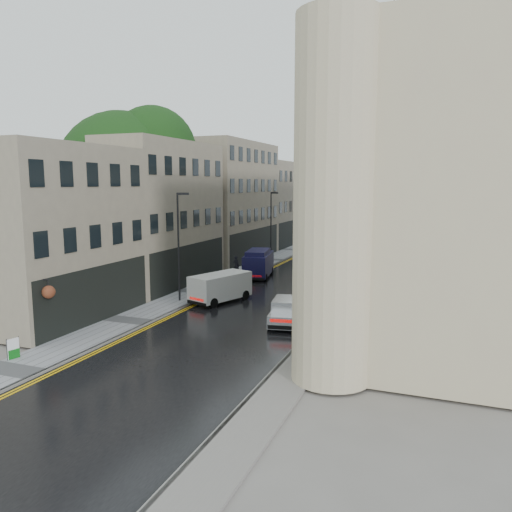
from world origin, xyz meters
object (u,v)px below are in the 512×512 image
Objects in this scene: lamp_post_far at (271,228)px; lamp_post_near at (179,248)px; silver_hatchback at (270,316)px; navy_van at (244,266)px; white_lorry at (365,240)px; white_van at (195,289)px; cream_bus at (303,255)px; tree_far at (203,200)px; tree_near at (123,196)px; pedestrian at (236,266)px; estate_sign at (13,349)px.

lamp_post_near is at bearing -84.58° from lamp_post_far.
navy_van reaches higher than silver_hatchback.
white_lorry is at bearing 51.04° from lamp_post_near.
white_van is at bearing -106.75° from white_lorry.
lamp_post_far reaches higher than cream_bus.
tree_far reaches higher than white_van.
lamp_post_far is (-7.26, 20.89, 2.85)m from silver_hatchback.
tree_near reaches higher than lamp_post_far.
tree_far is at bearing 123.12° from navy_van.
pedestrian is 7.56m from lamp_post_far.
tree_far reaches higher than cream_bus.
tree_far is 1.79× the size of lamp_post_far.
lamp_post_near is at bearing -115.70° from cream_bus.
pedestrian reaches higher than silver_hatchback.
tree_far is at bearing 115.06° from estate_sign.
tree_near reaches higher than tree_far.
lamp_post_far reaches higher than navy_van.
lamp_post_far is at bearing 69.22° from lamp_post_near.
white_lorry reaches higher than estate_sign.
cream_bus is at bearing -18.32° from tree_far.
lamp_post_near is (6.67, -16.73, -2.51)m from tree_far.
cream_bus is 13.56× the size of estate_sign.
cream_bus is 5.92m from pedestrian.
pedestrian is at bearing 109.95° from silver_hatchback.
lamp_post_near is at bearing 98.65° from estate_sign.
tree_far is 19.31m from white_van.
pedestrian is 0.23× the size of lamp_post_near.
white_lorry is 1.83× the size of white_van.
cream_bus is at bearing 89.78° from silver_hatchback.
silver_hatchback is 0.82× the size of navy_van.
silver_hatchback is 9.25m from lamp_post_near.
white_lorry is 1.14× the size of lamp_post_far.
silver_hatchback is at bearing -27.33° from tree_near.
tree_far is at bearing -170.74° from lamp_post_far.
tree_near is 13.02m from tree_far.
tree_far reaches higher than lamp_post_far.
lamp_post_near is at bearing -109.48° from white_lorry.
white_lorry is at bearing 53.05° from navy_van.
lamp_post_near is (0.11, -9.93, 2.75)m from pedestrian.
tree_near reaches higher than white_lorry.
silver_hatchback is at bearing -10.37° from white_van.
white_lorry is at bearing 24.46° from tree_far.
silver_hatchback is at bearing -91.12° from white_lorry.
tree_near reaches higher than lamp_post_near.
estate_sign is (-2.58, -21.13, -0.67)m from navy_van.
lamp_post_far reaches higher than estate_sign.
estate_sign is (-2.58, -12.51, -0.42)m from white_van.
white_van is 10.11m from pedestrian.
lamp_post_far is at bearing 83.62° from navy_van.
tree_far reaches higher than silver_hatchback.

